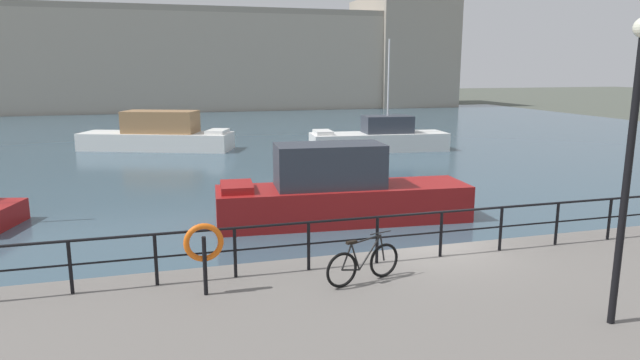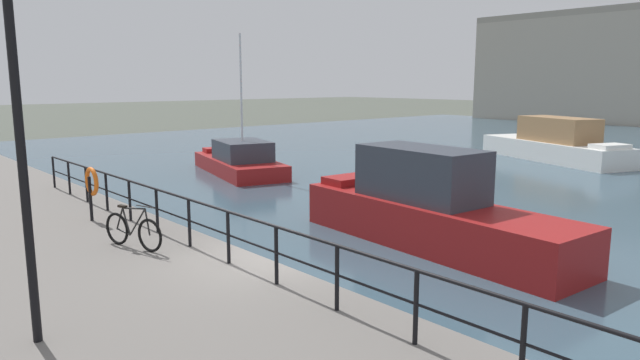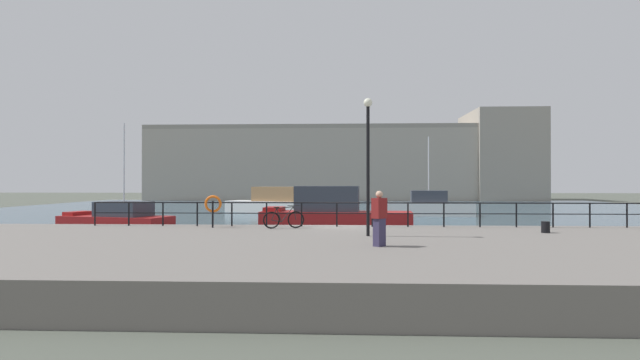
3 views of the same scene
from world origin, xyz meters
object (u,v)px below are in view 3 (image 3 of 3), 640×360
object	(u,v)px
moored_white_yacht	(423,207)
life_ring_stand	(213,205)
moored_blue_motorboat	(333,216)
moored_harbor_tender	(275,203)
standing_person	(379,218)
moored_green_narrowboat	(118,217)
quay_lamp_post	(368,149)
mooring_bollard	(546,227)
parked_bicycle	(284,219)
harbor_building	(371,164)

from	to	relation	value
moored_white_yacht	life_ring_stand	distance (m)	26.03
moored_blue_motorboat	moored_harbor_tender	distance (m)	20.46
moored_blue_motorboat	standing_person	distance (m)	13.56
moored_green_narrowboat	quay_lamp_post	xyz separation A→B (m)	(15.62, -13.63, 3.50)
mooring_bollard	life_ring_stand	size ratio (longest dim) A/B	0.31
moored_harbor_tender	quay_lamp_post	size ratio (longest dim) A/B	2.00
moored_blue_motorboat	moored_white_yacht	size ratio (longest dim) A/B	0.99
moored_blue_motorboat	parked_bicycle	size ratio (longest dim) A/B	5.14
harbor_building	moored_harbor_tender	bearing A→B (deg)	-107.27
parked_bicycle	life_ring_stand	distance (m)	3.17
life_ring_stand	parked_bicycle	bearing A→B (deg)	-5.09
moored_green_narrowboat	quay_lamp_post	bearing A→B (deg)	153.97
harbor_building	standing_person	xyz separation A→B (m)	(-3.98, -70.54, -4.34)
harbor_building	moored_white_yacht	xyz separation A→B (m)	(2.02, -41.85, -5.38)
harbor_building	moored_white_yacht	world-z (taller)	harbor_building
moored_white_yacht	quay_lamp_post	world-z (taller)	moored_white_yacht
moored_white_yacht	quay_lamp_post	bearing A→B (deg)	81.36
standing_person	moored_harbor_tender	bearing A→B (deg)	-34.66
parked_bicycle	life_ring_stand	size ratio (longest dim) A/B	1.23
moored_green_narrowboat	moored_blue_motorboat	bearing A→B (deg)	-177.16
harbor_building	mooring_bollard	distance (m)	66.46
parked_bicycle	life_ring_stand	world-z (taller)	life_ring_stand
moored_white_yacht	parked_bicycle	world-z (taller)	moored_white_yacht
harbor_building	mooring_bollard	size ratio (longest dim) A/B	148.70
harbor_building	parked_bicycle	bearing A→B (deg)	-96.68
harbor_building	moored_harbor_tender	size ratio (longest dim) A/B	6.53
quay_lamp_post	moored_white_yacht	bearing A→B (deg)	76.51
moored_harbor_tender	parked_bicycle	size ratio (longest dim) A/B	5.84
moored_green_narrowboat	standing_person	size ratio (longest dim) A/B	4.60
moored_blue_motorboat	parked_bicycle	xyz separation A→B (m)	(-1.95, -7.70, 0.35)
harbor_building	moored_green_narrowboat	bearing A→B (deg)	-110.11
moored_harbor_tender	quay_lamp_post	distance (m)	31.19
harbor_building	moored_green_narrowboat	xyz separation A→B (m)	(-19.79, -54.04, -5.53)
mooring_bollard	moored_green_narrowboat	bearing A→B (deg)	151.63
moored_green_narrowboat	standing_person	xyz separation A→B (m)	(15.81, -16.50, 1.19)
quay_lamp_post	moored_green_narrowboat	bearing A→B (deg)	138.90
harbor_building	parked_bicycle	xyz separation A→B (m)	(-7.59, -64.81, -4.81)
moored_blue_motorboat	parked_bicycle	distance (m)	7.95
quay_lamp_post	standing_person	distance (m)	3.69
harbor_building	standing_person	bearing A→B (deg)	-93.23
mooring_bollard	life_ring_stand	distance (m)	13.56
moored_white_yacht	mooring_bollard	world-z (taller)	moored_white_yacht
moored_blue_motorboat	standing_person	xyz separation A→B (m)	(1.66, -13.43, 0.83)
moored_green_narrowboat	moored_blue_motorboat	xyz separation A→B (m)	(14.15, -3.07, 0.36)
parked_bicycle	quay_lamp_post	world-z (taller)	quay_lamp_post
moored_blue_motorboat	moored_harbor_tender	xyz separation A→B (m)	(-6.03, 19.55, -0.04)
moored_blue_motorboat	quay_lamp_post	distance (m)	11.11
life_ring_stand	standing_person	xyz separation A→B (m)	(6.72, -6.01, -0.11)
moored_green_narrowboat	quay_lamp_post	size ratio (longest dim) A/B	1.55
moored_blue_motorboat	mooring_bollard	xyz separation A→B (m)	(8.39, -9.10, 0.18)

